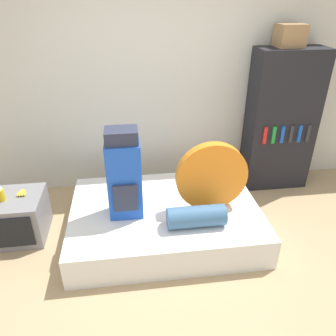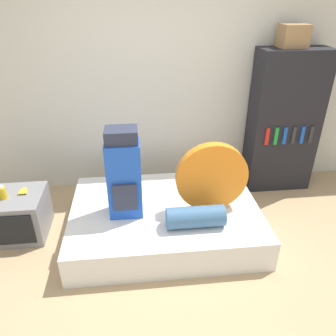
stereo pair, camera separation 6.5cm
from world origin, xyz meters
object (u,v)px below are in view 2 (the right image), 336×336
at_px(television, 17,215).
at_px(canister, 2,193).
at_px(backpack, 124,175).
at_px(tent_bag, 212,177).
at_px(sleeping_roll, 196,217).
at_px(cardboard_box, 293,36).
at_px(bookshelf, 284,123).

height_order(television, canister, canister).
xyz_separation_m(backpack, tent_bag, (0.85, 0.00, -0.08)).
distance_m(sleeping_roll, canister, 1.91).
bearing_deg(backpack, tent_bag, 0.11).
xyz_separation_m(tent_bag, canister, (-2.06, 0.18, -0.15)).
bearing_deg(canister, sleeping_roll, -13.95).
distance_m(television, cardboard_box, 3.50).
distance_m(television, canister, 0.31).
bearing_deg(tent_bag, sleeping_roll, -125.34).
height_order(sleeping_roll, cardboard_box, cardboard_box).
bearing_deg(sleeping_roll, cardboard_box, 44.39).
bearing_deg(sleeping_roll, backpack, 156.36).
xyz_separation_m(tent_bag, cardboard_box, (1.03, 0.92, 1.17)).
distance_m(backpack, tent_bag, 0.85).
bearing_deg(television, canister, -157.53).
bearing_deg(bookshelf, cardboard_box, 147.54).
bearing_deg(cardboard_box, canister, -166.43).
bearing_deg(canister, tent_bag, -4.91).
xyz_separation_m(sleeping_roll, television, (-1.79, 0.49, -0.20)).
height_order(backpack, bookshelf, bookshelf).
bearing_deg(tent_bag, bookshelf, 39.37).
height_order(backpack, television, backpack).
relative_size(backpack, cardboard_box, 3.11).
distance_m(canister, bookshelf, 3.24).
relative_size(television, bookshelf, 0.34).
height_order(tent_bag, sleeping_roll, tent_bag).
relative_size(television, cardboard_box, 2.05).
bearing_deg(tent_bag, backpack, -179.89).
relative_size(tent_bag, television, 1.21).
bearing_deg(cardboard_box, sleeping_roll, -135.61).
height_order(tent_bag, canister, tent_bag).
xyz_separation_m(backpack, cardboard_box, (1.88, 0.92, 1.09)).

